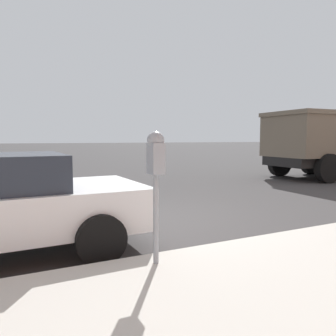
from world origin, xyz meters
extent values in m
plane|color=#3D3A3A|center=(0.00, 0.00, 0.00)|extent=(220.00, 220.00, 0.00)
cylinder|color=gray|center=(-2.50, 0.92, 0.68)|extent=(0.06, 0.06, 1.00)
cube|color=gray|center=(-2.50, 0.92, 1.35)|extent=(0.20, 0.14, 0.34)
sphere|color=gray|center=(-2.50, 0.92, 1.56)|extent=(0.19, 0.19, 0.19)
cube|color=#19389E|center=(-2.39, 0.92, 1.31)|extent=(0.01, 0.11, 0.12)
cube|color=black|center=(-2.39, 0.92, 1.43)|extent=(0.01, 0.10, 0.08)
cylinder|color=black|center=(0.00, 1.42, 0.32)|extent=(0.23, 0.64, 0.64)
cylinder|color=black|center=(-1.82, 1.38, 0.32)|extent=(0.23, 0.64, 0.64)
cube|color=#6B6051|center=(3.25, -8.95, 1.65)|extent=(2.60, 4.52, 1.55)
cube|color=#6B6051|center=(3.25, -8.95, 2.50)|extent=(2.70, 4.62, 0.16)
cylinder|color=black|center=(4.42, -9.64, 0.52)|extent=(0.35, 1.05, 1.04)
cylinder|color=black|center=(4.50, -7.86, 0.52)|extent=(0.35, 1.05, 1.04)
cylinder|color=black|center=(2.11, -7.75, 0.52)|extent=(0.35, 1.05, 1.04)
camera|label=1|loc=(-5.77, 2.36, 1.57)|focal=35.00mm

